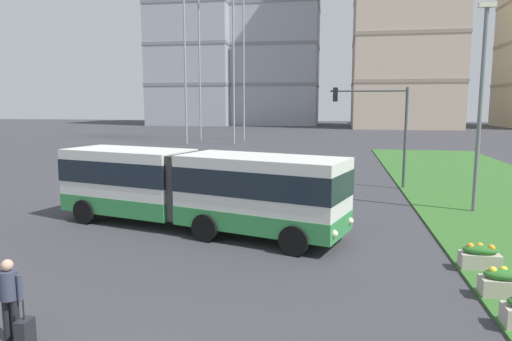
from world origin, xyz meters
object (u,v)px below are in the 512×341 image
articulated_bus (195,187)px  rolling_suitcase (25,333)px  apartment_tower_west (197,50)px  traffic_light_far_right (379,118)px  flower_planter_3 (480,256)px  pedestrian_crossing (9,294)px  streetlight_median (481,101)px  flower_planter_2 (504,282)px  apartment_tower_westcentre (273,9)px

articulated_bus → rolling_suitcase: (-0.68, -9.13, -1.34)m
apartment_tower_west → traffic_light_far_right: bearing=-66.1°
articulated_bus → flower_planter_3: bearing=-16.9°
pedestrian_crossing → streetlight_median: size_ratio=0.19×
articulated_bus → flower_planter_3: 10.07m
articulated_bus → apartment_tower_west: size_ratio=0.34×
articulated_bus → traffic_light_far_right: 13.22m
traffic_light_far_right → apartment_tower_west: bearing=113.9°
streetlight_median → flower_planter_2: bearing=-101.0°
rolling_suitcase → apartment_tower_west: apartment_tower_west is taller
articulated_bus → apartment_tower_westcentre: bearing=96.2°
traffic_light_far_right → apartment_tower_westcentre: bearing=102.2°
pedestrian_crossing → rolling_suitcase: 0.85m
rolling_suitcase → traffic_light_far_right: 21.65m
rolling_suitcase → apartment_tower_westcentre: bearing=95.3°
flower_planter_3 → apartment_tower_west: bearing=111.8°
flower_planter_2 → flower_planter_3: 2.02m
pedestrian_crossing → flower_planter_3: bearing=29.4°
flower_planter_3 → streetlight_median: (1.90, 7.74, 4.56)m
flower_planter_3 → apartment_tower_westcentre: (-19.72, 95.63, 26.11)m
pedestrian_crossing → streetlight_median: 19.09m
pedestrian_crossing → streetlight_median: (12.60, 13.77, 3.99)m
articulated_bus → apartment_tower_west: (-28.19, 91.56, 16.00)m
rolling_suitcase → streetlight_median: size_ratio=0.11×
streetlight_median → apartment_tower_westcentre: 93.04m
rolling_suitcase → traffic_light_far_right: bearing=66.9°
flower_planter_2 → apartment_tower_westcentre: size_ratio=0.02×
flower_planter_2 → flower_planter_3: size_ratio=1.00×
rolling_suitcase → flower_planter_3: size_ratio=0.88×
rolling_suitcase → articulated_bus: bearing=85.7°
apartment_tower_west → streetlight_median: bearing=-65.4°
pedestrian_crossing → flower_planter_3: size_ratio=1.58×
articulated_bus → traffic_light_far_right: bearing=53.7°
rolling_suitcase → flower_planter_2: (10.25, 4.21, 0.11)m
traffic_light_far_right → rolling_suitcase: bearing=-113.1°
flower_planter_2 → traffic_light_far_right: size_ratio=0.19×
streetlight_median → apartment_tower_westcentre: bearing=103.8°
flower_planter_2 → traffic_light_far_right: bearing=96.9°
pedestrian_crossing → apartment_tower_west: size_ratio=0.05×
apartment_tower_westcentre → flower_planter_3: bearing=-78.3°
apartment_tower_west → apartment_tower_westcentre: apartment_tower_westcentre is taller
streetlight_median → apartment_tower_westcentre: size_ratio=0.17×
flower_planter_3 → streetlight_median: size_ratio=0.12×
flower_planter_3 → traffic_light_far_right: 13.98m
articulated_bus → streetlight_median: streetlight_median is taller
traffic_light_far_right → flower_planter_3: bearing=-82.0°
flower_planter_2 → streetlight_median: 10.94m
articulated_bus → rolling_suitcase: articulated_bus is taller
flower_planter_2 → flower_planter_3: bearing=90.0°
rolling_suitcase → apartment_tower_west: 105.82m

